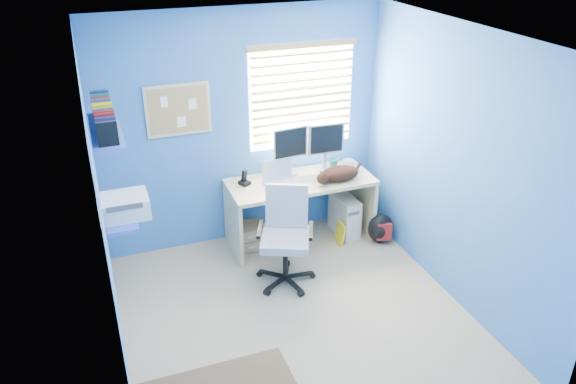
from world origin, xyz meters
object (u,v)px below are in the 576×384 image
object	(u,v)px
desk	(300,211)
office_chair	(286,248)
laptop	(281,175)
tower_pc	(344,215)
cat	(339,174)

from	to	relation	value
desk	office_chair	size ratio (longest dim) A/B	1.62
laptop	office_chair	distance (m)	0.80
tower_pc	office_chair	world-z (taller)	office_chair
laptop	desk	bearing A→B (deg)	5.16
cat	office_chair	world-z (taller)	office_chair
cat	office_chair	size ratio (longest dim) A/B	0.46
desk	laptop	size ratio (longest dim) A/B	4.70
desk	tower_pc	distance (m)	0.55
desk	cat	world-z (taller)	cat
office_chair	cat	bearing A→B (deg)	32.21
cat	tower_pc	xyz separation A→B (m)	(0.15, 0.13, -0.59)
tower_pc	laptop	bearing A→B (deg)	177.85
desk	laptop	xyz separation A→B (m)	(-0.23, -0.03, 0.48)
desk	office_chair	world-z (taller)	office_chair
desk	office_chair	xyz separation A→B (m)	(-0.40, -0.64, -0.01)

